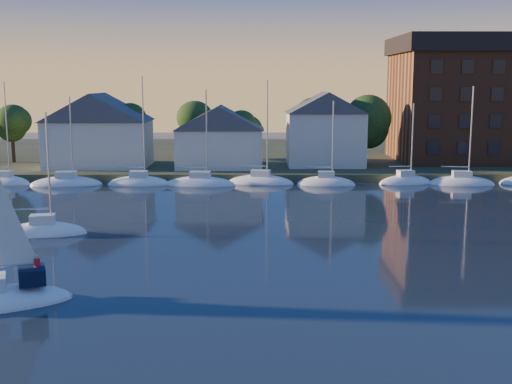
{
  "coord_description": "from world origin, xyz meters",
  "views": [
    {
      "loc": [
        -1.7,
        -26.72,
        11.95
      ],
      "look_at": [
        -1.44,
        22.0,
        3.64
      ],
      "focal_mm": 45.0,
      "sensor_mm": 36.0,
      "label": 1
    }
  ],
  "objects_px": {
    "clubhouse_east": "(325,128)",
    "clubhouse_west": "(99,129)",
    "condo_block": "(504,98)",
    "drifting_sailboat_left": "(43,234)",
    "clubhouse_centre": "(220,136)"
  },
  "relations": [
    {
      "from": "clubhouse_east",
      "to": "clubhouse_centre",
      "type": "bearing_deg",
      "value": -171.87
    },
    {
      "from": "clubhouse_centre",
      "to": "condo_block",
      "type": "relative_size",
      "value": 0.37
    },
    {
      "from": "clubhouse_centre",
      "to": "clubhouse_west",
      "type": "bearing_deg",
      "value": 176.42
    },
    {
      "from": "clubhouse_east",
      "to": "condo_block",
      "type": "distance_m",
      "value": 26.94
    },
    {
      "from": "drifting_sailboat_left",
      "to": "condo_block",
      "type": "bearing_deg",
      "value": 27.74
    },
    {
      "from": "clubhouse_west",
      "to": "clubhouse_east",
      "type": "distance_m",
      "value": 30.02
    },
    {
      "from": "clubhouse_west",
      "to": "clubhouse_east",
      "type": "height_order",
      "value": "clubhouse_east"
    },
    {
      "from": "clubhouse_east",
      "to": "clubhouse_west",
      "type": "bearing_deg",
      "value": -178.09
    },
    {
      "from": "clubhouse_east",
      "to": "drifting_sailboat_left",
      "type": "distance_m",
      "value": 44.97
    },
    {
      "from": "clubhouse_west",
      "to": "clubhouse_centre",
      "type": "relative_size",
      "value": 1.18
    },
    {
      "from": "clubhouse_east",
      "to": "condo_block",
      "type": "height_order",
      "value": "condo_block"
    },
    {
      "from": "clubhouse_west",
      "to": "condo_block",
      "type": "bearing_deg",
      "value": 7.07
    },
    {
      "from": "clubhouse_west",
      "to": "condo_block",
      "type": "height_order",
      "value": "condo_block"
    },
    {
      "from": "condo_block",
      "to": "drifting_sailboat_left",
      "type": "distance_m",
      "value": 67.76
    },
    {
      "from": "condo_block",
      "to": "drifting_sailboat_left",
      "type": "height_order",
      "value": "condo_block"
    }
  ]
}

